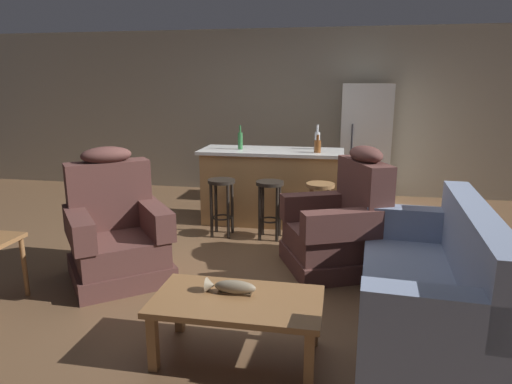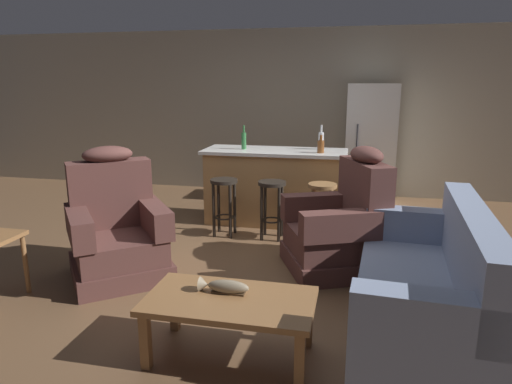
{
  "view_description": "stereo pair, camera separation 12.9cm",
  "coord_description": "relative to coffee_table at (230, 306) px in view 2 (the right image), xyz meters",
  "views": [
    {
      "loc": [
        0.86,
        -4.3,
        1.79
      ],
      "look_at": [
        0.07,
        -0.1,
        0.75
      ],
      "focal_mm": 32.0,
      "sensor_mm": 36.0,
      "label": 1
    },
    {
      "loc": [
        0.99,
        -4.28,
        1.79
      ],
      "look_at": [
        0.07,
        -0.1,
        0.75
      ],
      "focal_mm": 32.0,
      "sensor_mm": 36.0,
      "label": 2
    }
  ],
  "objects": [
    {
      "name": "bottle_wine_dark",
      "position": [
        0.34,
        2.89,
        0.67
      ],
      "size": [
        0.08,
        0.08,
        0.22
      ],
      "color": "brown",
      "rests_on": "kitchen_island"
    },
    {
      "name": "recliner_near_island",
      "position": [
        0.65,
        1.65,
        0.06
      ],
      "size": [
        1.1,
        1.1,
        1.2
      ],
      "rotation": [
        0.0,
        0.0,
        3.55
      ],
      "color": "brown",
      "rests_on": "ground_plane"
    },
    {
      "name": "couch",
      "position": [
        1.3,
        0.58,
        -0.02
      ],
      "size": [
        0.97,
        1.95,
        0.94
      ],
      "rotation": [
        0.0,
        0.0,
        3.07
      ],
      "color": "#8493B2",
      "rests_on": "ground_plane"
    },
    {
      "name": "bottle_tall_green",
      "position": [
        -0.64,
        2.99,
        0.7
      ],
      "size": [
        0.06,
        0.06,
        0.3
      ],
      "color": "#2D6B38",
      "rests_on": "kitchen_island"
    },
    {
      "name": "bar_stool_middle",
      "position": [
        -0.16,
        2.38,
        0.11
      ],
      "size": [
        0.32,
        0.32,
        0.68
      ],
      "color": "black",
      "rests_on": "ground_plane"
    },
    {
      "name": "bar_stool_left",
      "position": [
        -0.73,
        2.38,
        0.11
      ],
      "size": [
        0.32,
        0.32,
        0.68
      ],
      "color": "black",
      "rests_on": "ground_plane"
    },
    {
      "name": "refrigerator",
      "position": [
        0.96,
        4.21,
        0.52
      ],
      "size": [
        0.7,
        0.69,
        1.76
      ],
      "color": "white",
      "rests_on": "ground_plane"
    },
    {
      "name": "coffee_table",
      "position": [
        0.0,
        0.0,
        0.0
      ],
      "size": [
        1.1,
        0.6,
        0.42
      ],
      "color": "olive",
      "rests_on": "ground_plane"
    },
    {
      "name": "bar_stool_right",
      "position": [
        0.41,
        2.38,
        0.11
      ],
      "size": [
        0.32,
        0.32,
        0.68
      ],
      "color": "olive",
      "rests_on": "ground_plane"
    },
    {
      "name": "fish_figurine",
      "position": [
        -0.06,
        0.07,
        0.1
      ],
      "size": [
        0.34,
        0.1,
        0.1
      ],
      "color": "#4C3823",
      "rests_on": "coffee_table"
    },
    {
      "name": "recliner_near_lamp",
      "position": [
        -1.39,
        1.07,
        0.06
      ],
      "size": [
        1.18,
        1.18,
        1.2
      ],
      "rotation": [
        0.0,
        0.0,
        -0.9
      ],
      "color": "brown",
      "rests_on": "ground_plane"
    },
    {
      "name": "back_wall",
      "position": [
        -0.24,
        4.79,
        0.94
      ],
      "size": [
        12.0,
        0.05,
        2.6
      ],
      "color": "#A89E89",
      "rests_on": "ground_plane"
    },
    {
      "name": "kitchen_island",
      "position": [
        -0.24,
        3.01,
        0.11
      ],
      "size": [
        1.8,
        0.7,
        0.95
      ],
      "color": "#AD7F4C",
      "rests_on": "ground_plane"
    },
    {
      "name": "bottle_short_amber",
      "position": [
        0.32,
        3.2,
        0.7
      ],
      "size": [
        0.07,
        0.07,
        0.31
      ],
      "color": "silver",
      "rests_on": "kitchen_island"
    },
    {
      "name": "ground_plane",
      "position": [
        -0.24,
        1.66,
        -0.36
      ],
      "size": [
        12.0,
        12.0,
        0.0
      ],
      "color": "brown"
    }
  ]
}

